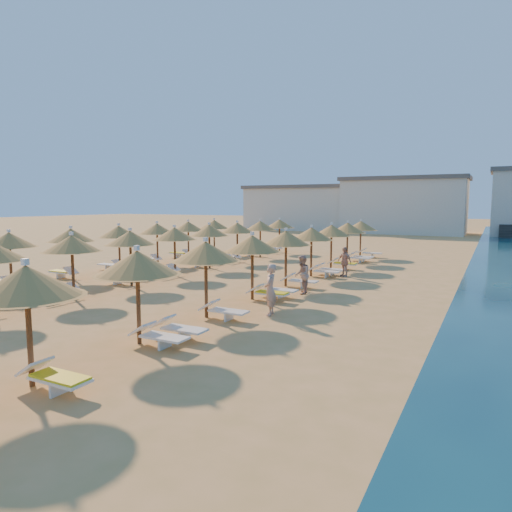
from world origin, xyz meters
The scene contains 9 objects.
ground centered at (0.00, 0.00, 0.00)m, with size 220.00×220.00×0.00m, color tan.
hotel_blocks centered at (2.69, 47.07, 3.70)m, with size 48.49×10.04×8.10m.
parasol_row_east centered at (2.67, 1.84, 2.25)m, with size 2.44×32.79×2.79m.
parasol_row_west centered at (-3.88, 1.84, 2.25)m, with size 2.44×32.79×2.79m.
parasol_row_inland centered at (-7.90, 3.53, 2.25)m, with size 2.44×22.67×2.79m.
loungers centered at (-2.19, 2.03, 0.34)m, with size 13.71×30.94×0.66m.
beachgoer_b centered at (4.04, 2.17, 0.85)m, with size 0.82×0.64×1.70m, color tan.
beachgoer_c centered at (4.30, 7.60, 0.81)m, with size 0.95×0.39×1.62m, color tan.
beachgoer_a centered at (4.49, -1.91, 0.91)m, with size 0.67×0.44×1.83m, color tan.
Camera 1 is at (11.38, -16.11, 3.94)m, focal length 32.00 mm.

